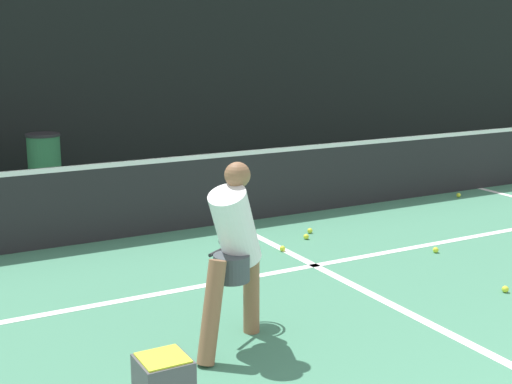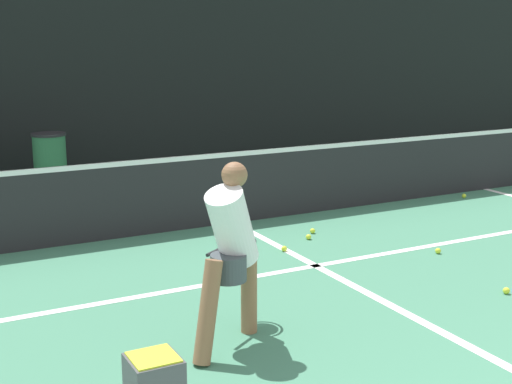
# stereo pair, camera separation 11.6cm
# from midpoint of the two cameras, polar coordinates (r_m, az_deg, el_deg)

# --- Properties ---
(court_service_line) EXTENTS (8.25, 0.10, 0.01)m
(court_service_line) POSITION_cam_midpoint_polar(r_m,az_deg,el_deg) (7.74, 4.28, -5.88)
(court_service_line) COLOR white
(court_service_line) RESTS_ON ground
(court_center_mark) EXTENTS (0.10, 5.27, 0.01)m
(court_center_mark) POSITION_cam_midpoint_polar(r_m,az_deg,el_deg) (7.27, 6.88, -7.17)
(court_center_mark) COLOR white
(court_center_mark) RESTS_ON ground
(net) EXTENTS (11.09, 0.09, 1.07)m
(net) POSITION_cam_midpoint_polar(r_m,az_deg,el_deg) (9.32, -2.45, 0.55)
(net) COLOR slate
(net) RESTS_ON ground
(fence_back) EXTENTS (24.00, 0.06, 3.81)m
(fence_back) POSITION_cam_midpoint_polar(r_m,az_deg,el_deg) (12.77, -10.45, 9.89)
(fence_back) COLOR black
(fence_back) RESTS_ON ground
(player_practicing) EXTENTS (0.97, 1.02, 1.49)m
(player_practicing) POSITION_cam_midpoint_polar(r_m,az_deg,el_deg) (5.60, -2.38, -4.51)
(player_practicing) COLOR #8C6042
(player_practicing) RESTS_ON ground
(tennis_ball_scattered_0) EXTENTS (0.07, 0.07, 0.07)m
(tennis_ball_scattered_0) POSITION_cam_midpoint_polar(r_m,az_deg,el_deg) (7.33, 18.88, -7.37)
(tennis_ball_scattered_0) COLOR #D1E033
(tennis_ball_scattered_0) RESTS_ON ground
(tennis_ball_scattered_1) EXTENTS (0.07, 0.07, 0.07)m
(tennis_ball_scattered_1) POSITION_cam_midpoint_polar(r_m,az_deg,el_deg) (8.96, 3.97, -3.11)
(tennis_ball_scattered_1) COLOR #D1E033
(tennis_ball_scattered_1) RESTS_ON ground
(tennis_ball_scattered_2) EXTENTS (0.07, 0.07, 0.07)m
(tennis_ball_scattered_2) POSITION_cam_midpoint_polar(r_m,az_deg,el_deg) (11.31, 15.62, -0.24)
(tennis_ball_scattered_2) COLOR #D1E033
(tennis_ball_scattered_2) RESTS_ON ground
(tennis_ball_scattered_3) EXTENTS (0.07, 0.07, 0.07)m
(tennis_ball_scattered_3) POSITION_cam_midpoint_polar(r_m,az_deg,el_deg) (8.70, 3.65, -3.58)
(tennis_ball_scattered_3) COLOR #D1E033
(tennis_ball_scattered_3) RESTS_ON ground
(tennis_ball_scattered_7) EXTENTS (0.07, 0.07, 0.07)m
(tennis_ball_scattered_7) POSITION_cam_midpoint_polar(r_m,az_deg,el_deg) (8.40, 13.79, -4.52)
(tennis_ball_scattered_7) COLOR #D1E033
(tennis_ball_scattered_7) RESTS_ON ground
(tennis_ball_scattered_8) EXTENTS (0.07, 0.07, 0.07)m
(tennis_ball_scattered_8) POSITION_cam_midpoint_polar(r_m,az_deg,el_deg) (8.21, 1.72, -4.54)
(tennis_ball_scattered_8) COLOR #D1E033
(tennis_ball_scattered_8) RESTS_ON ground
(trash_bin) EXTENTS (0.52, 0.52, 0.96)m
(trash_bin) POSITION_cam_midpoint_polar(r_m,az_deg,el_deg) (11.46, -16.84, 2.13)
(trash_bin) COLOR #28603D
(trash_bin) RESTS_ON ground
(parked_car) EXTENTS (1.69, 3.98, 1.52)m
(parked_car) POSITION_cam_midpoint_polar(r_m,az_deg,el_deg) (16.08, -18.83, 5.44)
(parked_car) COLOR navy
(parked_car) RESTS_ON ground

